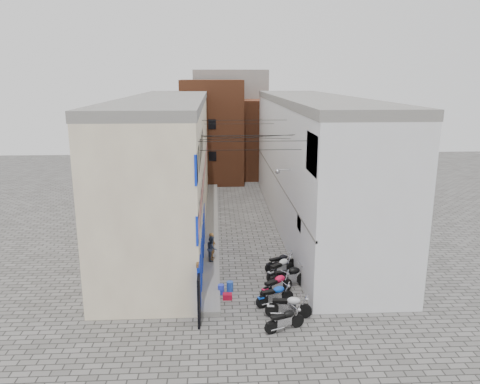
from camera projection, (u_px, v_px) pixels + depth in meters
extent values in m
plane|color=#575552|center=(257.00, 316.00, 20.67)|extent=(90.00, 90.00, 0.00)
cube|color=slate|center=(212.00, 224.00, 33.13)|extent=(0.90, 26.00, 0.25)
cube|color=#C8B497|center=(168.00, 167.00, 31.99)|extent=(5.00, 26.00, 8.50)
cube|color=tan|center=(204.00, 171.00, 32.18)|extent=(0.10, 26.00, 0.80)
cube|color=#0D2AC3|center=(202.00, 250.00, 24.98)|extent=(0.12, 10.20, 2.40)
cube|color=#0D2AC3|center=(200.00, 177.00, 24.01)|extent=(0.10, 10.20, 4.00)
cube|color=slate|center=(165.00, 101.00, 30.91)|extent=(5.10, 26.00, 0.50)
cube|color=black|center=(199.00, 299.00, 19.89)|extent=(0.10, 1.20, 2.20)
cube|color=white|center=(312.00, 166.00, 32.51)|extent=(5.00, 26.00, 8.50)
cube|color=#0D2AC3|center=(313.00, 154.00, 20.57)|extent=(0.10, 2.40, 1.80)
cube|color=white|center=(300.00, 223.00, 23.96)|extent=(0.08, 1.00, 0.70)
cylinder|color=#B2B2B7|center=(285.00, 170.00, 26.32)|extent=(0.80, 0.06, 0.06)
sphere|color=#B2B2B7|center=(278.00, 171.00, 26.32)|extent=(0.28, 0.28, 0.28)
cube|color=slate|center=(315.00, 100.00, 31.43)|extent=(5.10, 26.00, 0.50)
cube|color=slate|center=(277.00, 178.00, 32.59)|extent=(0.10, 26.00, 0.12)
cube|color=brown|center=(212.00, 131.00, 46.51)|extent=(6.00, 6.00, 10.00)
cube|color=brown|center=(260.00, 138.00, 48.94)|extent=(5.00, 6.00, 8.00)
cube|color=slate|center=(230.00, 121.00, 52.30)|extent=(8.00, 5.00, 11.00)
cube|color=black|center=(234.00, 174.00, 44.81)|extent=(2.00, 0.30, 2.40)
cylinder|color=black|center=(254.00, 141.00, 20.81)|extent=(5.20, 0.02, 0.02)
cylinder|color=black|center=(251.00, 150.00, 22.91)|extent=(5.20, 0.02, 0.02)
cylinder|color=black|center=(247.00, 136.00, 25.24)|extent=(5.20, 0.02, 0.02)
cylinder|color=black|center=(244.00, 120.00, 27.52)|extent=(5.20, 0.02, 0.02)
cylinder|color=black|center=(242.00, 136.00, 30.74)|extent=(5.20, 0.02, 0.02)
cylinder|color=black|center=(239.00, 124.00, 33.53)|extent=(5.20, 0.02, 0.02)
cylinder|color=black|center=(249.00, 137.00, 23.76)|extent=(5.65, 2.07, 0.02)
cylinder|color=black|center=(246.00, 138.00, 26.77)|extent=(5.80, 1.58, 0.02)
imported|color=olive|center=(212.00, 246.00, 26.29)|extent=(0.46, 0.62, 1.55)
imported|color=#323B4C|center=(212.00, 248.00, 26.15)|extent=(0.58, 0.72, 1.42)
cylinder|color=blue|center=(221.00, 289.00, 22.73)|extent=(0.34, 0.34, 0.48)
cylinder|color=#234BB1|center=(230.00, 286.00, 23.01)|extent=(0.38, 0.38, 0.51)
cube|color=maroon|center=(227.00, 296.00, 22.22)|extent=(0.44, 0.33, 0.27)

